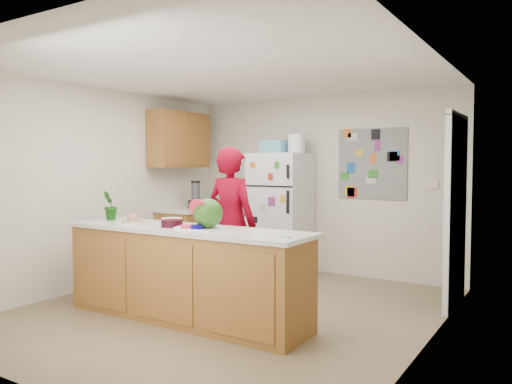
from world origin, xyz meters
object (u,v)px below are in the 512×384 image
Objects in this scene: refrigerator at (281,213)px; person at (232,224)px; cherry_bowl at (172,223)px; watermelon at (208,213)px.

refrigerator is 1.58m from person.
cherry_bowl is at bearing 85.39° from person.
cherry_bowl is at bearing -173.66° from watermelon.
refrigerator reaches higher than cherry_bowl.
person reaches higher than cherry_bowl.
refrigerator is at bearing 93.06° from cherry_bowl.
refrigerator is at bearing 102.86° from watermelon.
person is at bearing 82.40° from cherry_bowl.
watermelon is 0.43m from cherry_bowl.
watermelon is (0.30, -0.82, 0.20)m from person.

